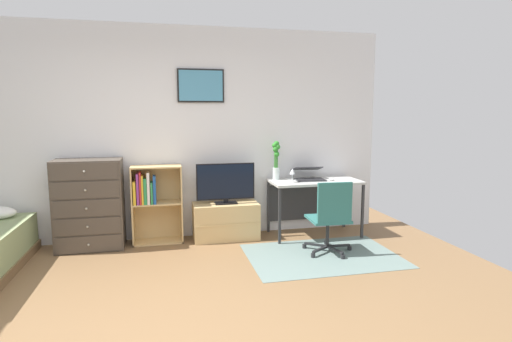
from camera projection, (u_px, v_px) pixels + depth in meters
The scene contains 13 objects.
ground_plane at pixel (151, 332), 3.12m from camera, with size 7.20×7.20×0.00m, color brown.
wall_back_with_posters at pixel (151, 134), 5.27m from camera, with size 6.12×0.09×2.70m.
area_rug at pixel (322, 255), 4.76m from camera, with size 1.70×1.20×0.01m, color slate.
dresser at pixel (89, 204), 4.96m from camera, with size 0.77×0.46×1.08m.
bookshelf at pixel (153, 199), 5.18m from camera, with size 0.61×0.30×0.97m.
tv_stand at pixel (226, 221), 5.38m from camera, with size 0.83×0.41×0.47m.
television at pixel (226, 184), 5.29m from camera, with size 0.74×0.16×0.52m.
desk at pixel (313, 189), 5.57m from camera, with size 1.18×0.60×0.74m.
office_chair at pixel (331, 216), 4.75m from camera, with size 0.56×0.58×0.86m.
laptop at pixel (309, 174), 5.54m from camera, with size 0.41×0.44×0.17m.
computer_mouse at pixel (331, 179), 5.46m from camera, with size 0.06×0.10×0.03m, color silver.
bamboo_vase at pixel (276, 159), 5.49m from camera, with size 0.11×0.09×0.51m.
wine_glass at pixel (292, 172), 5.30m from camera, with size 0.07×0.07×0.18m.
Camera 1 is at (0.11, -3.02, 1.63)m, focal length 29.26 mm.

